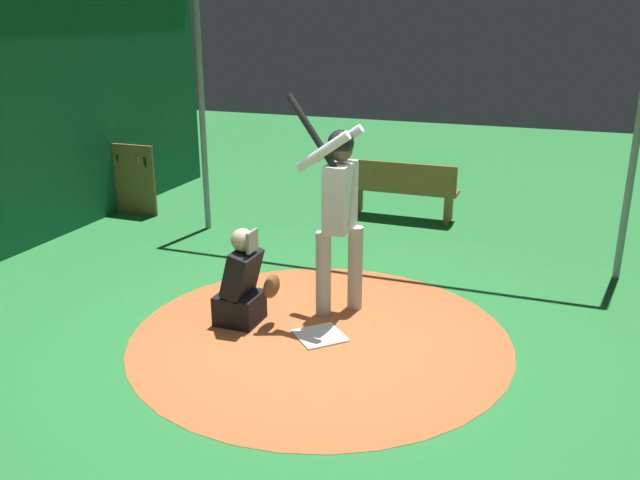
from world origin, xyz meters
TOP-DOWN VIEW (x-y plane):
  - ground_plane at (0.00, 0.00)m, footprint 26.52×26.52m
  - dirt_circle at (0.00, 0.00)m, footprint 3.52×3.52m
  - home_plate at (0.00, 0.00)m, footprint 0.59×0.59m
  - batter at (-0.03, 0.59)m, footprint 0.68×0.49m
  - catcher at (-0.80, 0.03)m, footprint 0.58×0.40m
  - cage_frame at (0.00, 0.00)m, footprint 5.37×5.25m
  - bat_rack at (-4.18, 2.85)m, footprint 1.06×0.21m
  - bench at (-0.23, 4.00)m, footprint 1.61×0.36m

SIDE VIEW (x-z plane):
  - ground_plane at x=0.00m, z-range 0.00..0.00m
  - dirt_circle at x=0.00m, z-range 0.00..0.01m
  - home_plate at x=0.00m, z-range 0.01..0.02m
  - catcher at x=-0.80m, z-range -0.10..0.86m
  - bench at x=-0.23m, z-range 0.02..0.87m
  - bat_rack at x=-4.18m, z-range -0.04..1.02m
  - batter at x=-0.03m, z-range 0.04..2.21m
  - cage_frame at x=0.00m, z-range 0.61..3.97m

